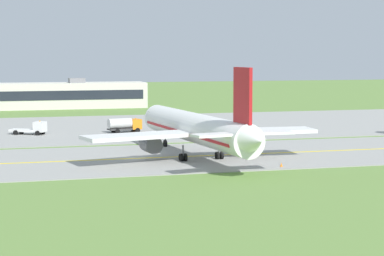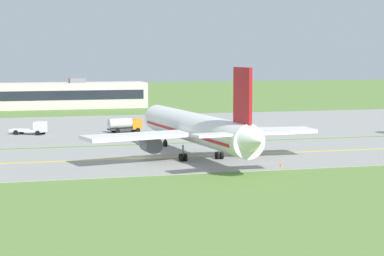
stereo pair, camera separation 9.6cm
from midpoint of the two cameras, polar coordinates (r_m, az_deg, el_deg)
ground_plane at (r=100.08m, az=-4.35°, el=-2.42°), size 500.00×500.00×0.00m
taxiway_strip at (r=100.07m, az=-4.35°, el=-2.39°), size 240.00×28.00×0.10m
apron_pad at (r=142.91m, az=-3.67°, el=0.11°), size 140.00×52.00×0.10m
taxiway_centreline at (r=100.07m, az=-4.35°, el=-2.36°), size 220.00×0.60×0.01m
airplane_lead at (r=99.22m, az=0.44°, el=-0.07°), size 32.38×39.66×12.70m
service_truck_baggage at (r=132.44m, az=-5.20°, el=0.28°), size 6.28×3.19×2.65m
service_truck_fuel at (r=131.27m, az=-12.13°, el=-0.03°), size 6.58×4.94×2.59m
service_truck_catering at (r=131.57m, az=-0.79°, el=0.27°), size 6.10×5.10×2.65m
terminal_building at (r=192.06m, az=-12.31°, el=2.44°), size 58.74×10.00×7.74m
traffic_cone_near_edge at (r=93.28m, az=6.95°, el=-2.87°), size 0.44×0.44×0.60m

